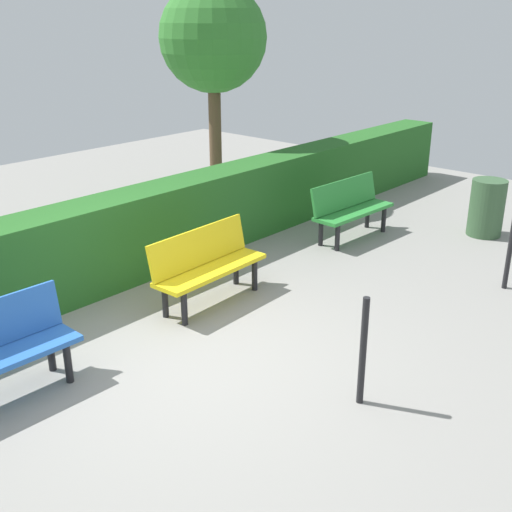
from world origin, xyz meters
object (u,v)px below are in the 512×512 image
(bench_yellow, at_px, (207,263))
(trash_bin, at_px, (487,208))
(tree_near, at_px, (213,39))
(bench_green, at_px, (350,206))

(bench_yellow, distance_m, trash_bin, 4.66)
(bench_yellow, height_order, trash_bin, bench_yellow)
(bench_yellow, distance_m, tree_near, 4.93)
(bench_green, distance_m, trash_bin, 2.07)
(bench_yellow, xyz_separation_m, trash_bin, (-4.43, 1.45, -0.05))
(bench_green, relative_size, tree_near, 0.40)
(bench_green, relative_size, bench_yellow, 0.98)
(tree_near, relative_size, trash_bin, 4.30)
(bench_green, bearing_deg, tree_near, -91.05)
(tree_near, bearing_deg, bench_green, 86.11)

